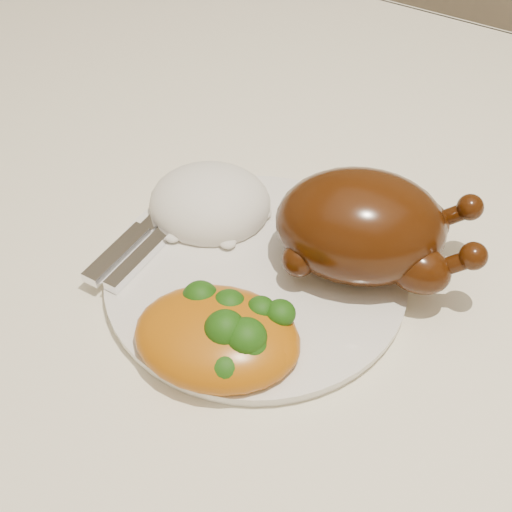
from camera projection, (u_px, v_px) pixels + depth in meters
The scene contains 7 objects.
dining_table at pixel (405, 386), 0.67m from camera, with size 1.60×0.90×0.76m.
tablecloth at pixel (417, 338), 0.61m from camera, with size 1.73×1.03×0.18m.
dinner_plate at pixel (256, 277), 0.62m from camera, with size 0.26×0.26×0.01m, color white.
roast_chicken at pixel (365, 227), 0.59m from camera, with size 0.19×0.15×0.09m.
rice_mound at pixel (210, 203), 0.66m from camera, with size 0.14×0.14×0.06m.
mac_and_cheese at pixel (224, 336), 0.55m from camera, with size 0.16×0.14×0.06m.
cutlery at pixel (146, 238), 0.64m from camera, with size 0.03×0.18×0.01m.
Camera 1 is at (0.08, -0.40, 1.23)m, focal length 50.00 mm.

